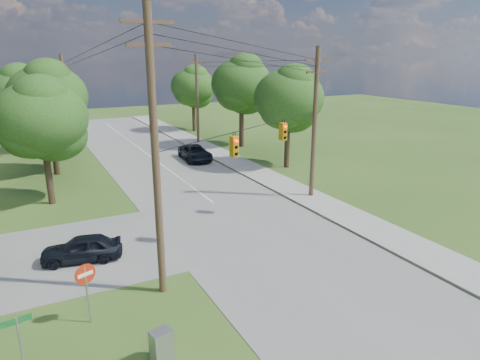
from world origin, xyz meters
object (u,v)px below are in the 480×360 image
car_cross_dark (82,248)px  car_main_north (195,153)px  control_cabinet (162,347)px  pole_ne (315,122)px  pole_north_e (197,99)px  pole_north_w (66,105)px  pole_sw (155,152)px  do_not_enter_sign (86,281)px

car_cross_dark → car_main_north: (12.83, 17.31, 0.05)m
car_cross_dark → control_cabinet: 9.05m
pole_ne → pole_north_e: size_ratio=1.05×
pole_north_e → pole_north_w: (-13.90, 0.00, 0.00)m
pole_ne → car_cross_dark: 17.19m
pole_ne → car_cross_dark: pole_ne is taller
pole_sw → control_cabinet: (-1.40, -4.40, -5.61)m
control_cabinet → do_not_enter_sign: 4.07m
pole_north_e → do_not_enter_sign: size_ratio=4.02×
pole_ne → pole_north_e: bearing=90.0°
pole_sw → pole_ne: size_ratio=1.14×
pole_sw → pole_north_e: (13.50, 29.60, -1.10)m
pole_north_w → do_not_enter_sign: size_ratio=4.02×
pole_north_e → pole_ne: bearing=-90.0°
pole_sw → do_not_enter_sign: size_ratio=4.82×
pole_north_e → control_cabinet: (-14.90, -34.00, -4.51)m
car_cross_dark → control_cabinet: (1.33, -8.95, -0.08)m
pole_north_e → car_main_north: size_ratio=1.94×
pole_ne → car_main_north: bearing=103.4°
pole_north_w → do_not_enter_sign: pole_north_w is taller
do_not_enter_sign → control_cabinet: bearing=-82.6°
pole_sw → pole_north_e: bearing=65.5°
pole_north_e → do_not_enter_sign: (-16.69, -30.55, -3.32)m
control_cabinet → do_not_enter_sign: do_not_enter_sign is taller
pole_ne → control_cabinet: bearing=-141.1°
car_cross_dark → car_main_north: size_ratio=0.75×
car_main_north → do_not_enter_sign: bearing=-115.0°
pole_north_w → pole_sw: bearing=-89.2°
pole_north_w → car_main_north: size_ratio=1.94×
pole_north_e → pole_north_w: 13.90m
do_not_enter_sign → pole_north_e: bearing=41.2°
pole_sw → control_cabinet: 7.27m
pole_sw → pole_ne: pole_sw is taller
car_main_north → pole_north_e: bearing=71.5°
pole_north_w → control_cabinet: pole_north_w is taller
pole_ne → do_not_enter_sign: size_ratio=4.22×
car_cross_dark → pole_north_e: bearing=159.5°
car_cross_dark → pole_north_w: bearing=-172.9°
pole_north_e → do_not_enter_sign: 34.97m
control_cabinet → do_not_enter_sign: bearing=104.3°
pole_ne → control_cabinet: (-14.90, -12.00, -4.85)m
pole_sw → do_not_enter_sign: (-3.19, -0.95, -4.42)m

